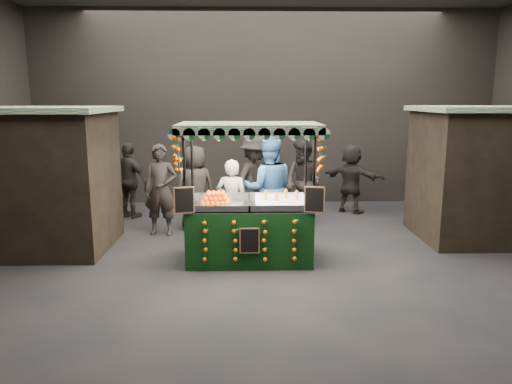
{
  "coord_description": "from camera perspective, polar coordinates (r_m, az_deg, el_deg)",
  "views": [
    {
      "loc": [
        -0.45,
        -7.77,
        2.74
      ],
      "look_at": [
        -0.28,
        0.74,
        1.1
      ],
      "focal_mm": 33.96,
      "sensor_mm": 36.0,
      "label": 1
    }
  ],
  "objects": [
    {
      "name": "neighbour_stall_left",
      "position": [
        9.72,
        -25.11,
        1.43
      ],
      "size": [
        3.0,
        2.2,
        2.6
      ],
      "color": "black",
      "rests_on": "ground"
    },
    {
      "name": "shopper_6",
      "position": [
        12.49,
        1.9,
        1.83
      ],
      "size": [
        0.6,
        0.66,
        1.52
      ],
      "rotation": [
        0.0,
        0.0,
        -1.02
      ],
      "color": "black",
      "rests_on": "ground"
    },
    {
      "name": "shopper_4",
      "position": [
        10.29,
        -7.2,
        0.51
      ],
      "size": [
        1.04,
        0.91,
        1.78
      ],
      "rotation": [
        0.0,
        0.0,
        3.62
      ],
      "color": "#2C2924",
      "rests_on": "ground"
    },
    {
      "name": "vendor_blue",
      "position": [
        9.33,
        1.48,
        0.34
      ],
      "size": [
        1.01,
        0.79,
        2.05
      ],
      "rotation": [
        0.0,
        0.0,
        3.16
      ],
      "color": "#295184",
      "rests_on": "ground"
    },
    {
      "name": "shopper_1",
      "position": [
        10.61,
        5.59,
        1.08
      ],
      "size": [
        1.14,
        1.14,
        1.86
      ],
      "rotation": [
        0.0,
        0.0,
        -0.81
      ],
      "color": "black",
      "rests_on": "ground"
    },
    {
      "name": "ground",
      "position": [
        8.25,
        2.09,
        -8.48
      ],
      "size": [
        12.0,
        12.0,
        0.0
      ],
      "primitive_type": "plane",
      "color": "black",
      "rests_on": "ground"
    },
    {
      "name": "shopper_3",
      "position": [
        10.87,
        -0.16,
        1.51
      ],
      "size": [
        1.25,
        1.43,
        1.92
      ],
      "rotation": [
        0.0,
        0.0,
        1.03
      ],
      "color": "black",
      "rests_on": "ground"
    },
    {
      "name": "shopper_0",
      "position": [
        9.97,
        -11.16,
        0.26
      ],
      "size": [
        0.71,
        0.49,
        1.85
      ],
      "rotation": [
        0.0,
        0.0,
        -0.07
      ],
      "color": "black",
      "rests_on": "ground"
    },
    {
      "name": "juice_stall",
      "position": [
        8.23,
        -0.72,
        -3.23
      ],
      "size": [
        2.42,
        1.42,
        2.35
      ],
      "color": "black",
      "rests_on": "ground"
    },
    {
      "name": "market_hall",
      "position": [
        7.8,
        2.26,
        15.65
      ],
      "size": [
        12.1,
        10.1,
        5.05
      ],
      "color": "black",
      "rests_on": "ground"
    },
    {
      "name": "shopper_2",
      "position": [
        11.57,
        -14.63,
        1.31
      ],
      "size": [
        1.1,
        0.91,
        1.75
      ],
      "rotation": [
        0.0,
        0.0,
        2.58
      ],
      "color": "black",
      "rests_on": "ground"
    },
    {
      "name": "shopper_5",
      "position": [
        11.94,
        11.17,
        1.56
      ],
      "size": [
        1.54,
        1.33,
        1.67
      ],
      "rotation": [
        0.0,
        0.0,
        2.5
      ],
      "color": "black",
      "rests_on": "ground"
    },
    {
      "name": "vendor_grey",
      "position": [
        9.15,
        -2.86,
        -1.21
      ],
      "size": [
        0.66,
        0.49,
        1.63
      ],
      "rotation": [
        0.0,
        0.0,
        2.95
      ],
      "color": "gray",
      "rests_on": "ground"
    },
    {
      "name": "neighbour_stall_right",
      "position": [
        10.56,
        26.24,
        2.01
      ],
      "size": [
        3.0,
        2.2,
        2.6
      ],
      "color": "black",
      "rests_on": "ground"
    }
  ]
}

